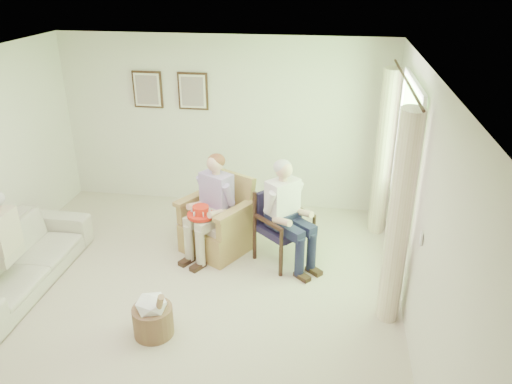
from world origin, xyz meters
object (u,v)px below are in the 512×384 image
person_wicker (214,200)px  hatbox (153,315)px  person_dark (284,208)px  wood_armchair (285,222)px  wicker_armchair (217,227)px  sofa (18,260)px  red_hat (201,213)px

person_wicker → hatbox: (-0.27, -1.64, -0.54)m
person_dark → wood_armchair: bearing=42.3°
wood_armchair → hatbox: wood_armchair is taller
wicker_armchair → sofa: bearing=-122.5°
wicker_armchair → person_dark: size_ratio=0.75×
wood_armchair → person_dark: bearing=-137.7°
wicker_armchair → hatbox: (-0.27, -1.77, -0.08)m
person_wicker → sofa: bearing=-125.4°
wicker_armchair → sofa: 2.43m
red_hat → person_wicker: bearing=53.7°
sofa → red_hat: red_hat is taller
sofa → person_dark: person_dark is taller
wood_armchair → red_hat: bearing=145.6°
sofa → person_dark: (3.05, 0.93, 0.47)m
wicker_armchair → red_hat: bearing=-83.2°
wicker_armchair → person_wicker: bearing=-60.6°
wood_armchair → hatbox: size_ratio=1.52×
sofa → person_dark: 3.22m
person_wicker → person_dark: size_ratio=1.00×
wood_armchair → person_wicker: 0.94m
wood_armchair → red_hat: wood_armchair is taller
hatbox → person_dark: bearing=53.0°
wood_armchair → person_dark: (-0.00, -0.15, 0.28)m
sofa → person_wicker: bearing=-64.7°
wicker_armchair → sofa: size_ratio=0.47×
sofa → person_wicker: (2.15, 1.01, 0.46)m
wood_armchair → wicker_armchair: bearing=128.2°
wicker_armchair → person_dark: (0.90, -0.22, 0.46)m
red_hat → hatbox: size_ratio=0.57×
person_dark → wicker_armchair: bearing=118.7°
wicker_armchair → wood_armchair: (0.90, -0.06, 0.18)m
person_dark → hatbox: (-1.17, -1.56, -0.54)m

